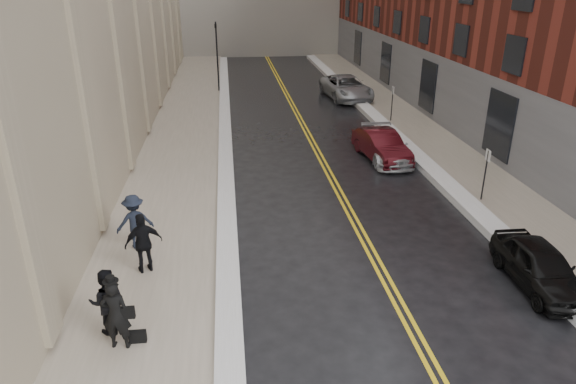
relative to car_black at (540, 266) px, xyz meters
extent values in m
plane|color=black|center=(-6.80, -2.19, -0.64)|extent=(160.00, 160.00, 0.00)
cube|color=gray|center=(-11.30, 13.81, -0.57)|extent=(4.00, 64.00, 0.15)
cube|color=gray|center=(2.20, 13.81, -0.57)|extent=(3.00, 64.00, 0.15)
cube|color=gold|center=(-4.42, 13.81, -0.64)|extent=(0.12, 64.00, 0.01)
cube|color=gold|center=(-4.18, 13.81, -0.64)|extent=(0.12, 64.00, 0.01)
cube|color=white|center=(-9.00, 13.81, -0.51)|extent=(0.70, 60.80, 0.26)
cube|color=white|center=(0.35, 13.81, -0.49)|extent=(0.85, 60.80, 0.30)
cylinder|color=black|center=(-9.40, 27.81, 1.96)|extent=(0.12, 0.12, 5.20)
imported|color=black|center=(-9.40, 27.81, 3.96)|extent=(0.18, 0.15, 0.90)
cylinder|color=black|center=(1.10, 5.81, 0.46)|extent=(0.06, 0.06, 2.20)
cube|color=white|center=(1.10, 5.81, 1.36)|extent=(0.02, 0.35, 0.45)
cylinder|color=black|center=(1.10, 17.81, 0.46)|extent=(0.06, 0.06, 2.20)
cube|color=white|center=(1.10, 17.81, 1.36)|extent=(0.02, 0.35, 0.45)
imported|color=black|center=(0.00, 0.00, 0.00)|extent=(1.61, 3.82, 1.29)
imported|color=#400B11|center=(-1.41, 11.39, 0.07)|extent=(2.09, 4.50, 1.43)
imported|color=#B2B6BA|center=(-1.17, 11.35, 0.01)|extent=(1.96, 4.58, 1.32)
imported|color=#A3A6AB|center=(-0.17, 24.62, 0.17)|extent=(3.31, 6.12, 1.63)
imported|color=black|center=(-11.61, -1.50, 0.43)|extent=(0.72, 0.52, 1.84)
imported|color=black|center=(-11.94, -0.88, 0.39)|extent=(0.94, 0.78, 1.76)
imported|color=black|center=(-11.94, 3.50, 0.42)|extent=(1.33, 1.00, 1.83)
imported|color=black|center=(-11.44, 1.93, 0.45)|extent=(1.20, 0.81, 1.89)
camera|label=1|loc=(-8.76, -11.86, 7.81)|focal=32.00mm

